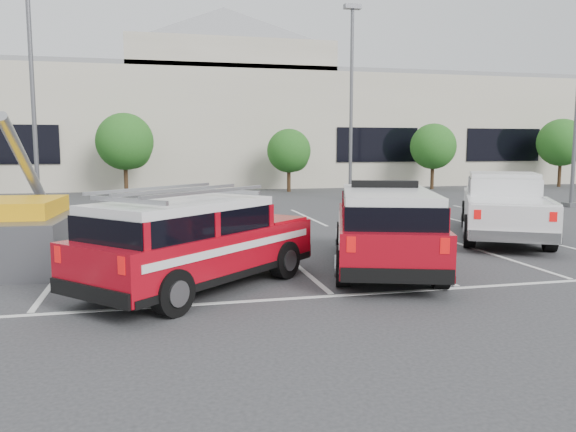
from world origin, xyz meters
name	(u,v)px	position (x,y,z in m)	size (l,w,h in m)	color
ground	(297,266)	(0.00, 0.00, 0.00)	(120.00, 120.00, 0.00)	#2E2E30
stall_markings	(262,237)	(0.00, 4.50, 0.01)	(23.00, 15.00, 0.01)	silver
convention_building	(200,123)	(0.18, 31.86, 4.72)	(60.00, 16.99, 13.20)	beige
tree_mid_left	(126,144)	(-4.91, 22.05, 3.04)	(3.37, 3.37, 4.85)	#3F2B19
tree_mid_right	(290,152)	(5.09, 22.05, 2.50)	(2.77, 2.77, 3.99)	#3F2B19
tree_right	(434,148)	(15.09, 22.05, 2.77)	(3.07, 3.07, 4.42)	#3F2B19
tree_far_right	(562,144)	(25.09, 22.05, 3.04)	(3.37, 3.37, 4.85)	#3F2B19
light_pole_left	(32,88)	(-8.00, 12.00, 5.19)	(0.90, 0.60, 10.24)	#59595E
light_pole_mid	(351,103)	(7.00, 16.00, 5.19)	(0.90, 0.60, 10.24)	#59595E
fire_chief_suv	(385,234)	(1.89, -0.83, 0.83)	(3.83, 6.17, 2.04)	#9C0714
white_pickup	(503,212)	(7.33, 2.64, 0.80)	(5.21, 6.82, 2.01)	silver
ladder_suv	(195,249)	(-2.52, -1.71, 0.82)	(5.20, 5.03, 2.05)	#9C0714
utility_rig	(14,237)	(-6.57, 1.47, 0.72)	(3.79, 4.34, 3.61)	#59595E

